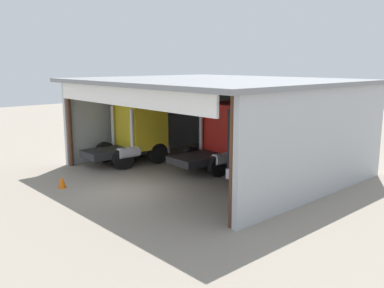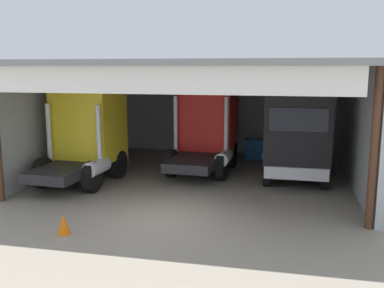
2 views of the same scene
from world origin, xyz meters
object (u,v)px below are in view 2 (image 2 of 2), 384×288
object	(u,v)px
tool_cart	(254,149)
truck_yellow_right_bay	(87,132)
traffic_cone	(64,224)
truck_black_center_left_bay	(296,135)
truck_red_left_bay	(206,130)
oil_drum	(253,149)

from	to	relation	value
tool_cart	truck_yellow_right_bay	bearing A→B (deg)	-138.69
traffic_cone	truck_yellow_right_bay	bearing A→B (deg)	109.16
truck_yellow_right_bay	truck_black_center_left_bay	xyz separation A→B (m)	(8.11, 1.41, -0.06)
truck_red_left_bay	oil_drum	bearing A→B (deg)	61.32
truck_black_center_left_bay	tool_cart	size ratio (longest dim) A/B	4.73
truck_red_left_bay	truck_black_center_left_bay	distance (m)	4.05
truck_red_left_bay	traffic_cone	bearing A→B (deg)	-103.16
truck_black_center_left_bay	truck_yellow_right_bay	bearing A→B (deg)	10.68
truck_red_left_bay	tool_cart	distance (m)	3.54
truck_red_left_bay	truck_black_center_left_bay	xyz separation A→B (m)	(3.81, -1.35, 0.12)
traffic_cone	tool_cart	bearing A→B (deg)	68.30
tool_cart	oil_drum	bearing A→B (deg)	96.39
truck_yellow_right_bay	tool_cart	size ratio (longest dim) A/B	4.62
oil_drum	traffic_cone	world-z (taller)	oil_drum
truck_black_center_left_bay	tool_cart	world-z (taller)	truck_black_center_left_bay
tool_cart	traffic_cone	xyz separation A→B (m)	(-4.32, -10.87, -0.22)
truck_black_center_left_bay	traffic_cone	bearing A→B (deg)	48.43
truck_black_center_left_bay	tool_cart	bearing A→B (deg)	-63.98
oil_drum	tool_cart	distance (m)	0.32
truck_black_center_left_bay	tool_cart	distance (m)	4.68
truck_black_center_left_bay	truck_red_left_bay	bearing A→B (deg)	-18.71
oil_drum	traffic_cone	xyz separation A→B (m)	(-4.29, -11.18, -0.19)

